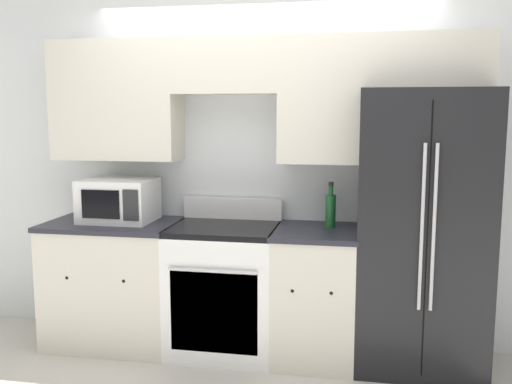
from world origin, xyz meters
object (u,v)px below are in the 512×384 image
object	(u,v)px
microwave	(119,200)
bottle	(330,209)
oven_range	(224,288)
refrigerator	(421,230)

from	to	relation	value
microwave	bottle	xyz separation A→B (m)	(1.55, 0.06, -0.03)
microwave	bottle	bearing A→B (deg)	2.25
oven_range	refrigerator	world-z (taller)	refrigerator
refrigerator	microwave	bearing A→B (deg)	-179.70
bottle	microwave	bearing A→B (deg)	-177.75
oven_range	bottle	bearing A→B (deg)	7.77
oven_range	bottle	xyz separation A→B (m)	(0.74, 0.10, 0.58)
microwave	oven_range	bearing A→B (deg)	-2.87
bottle	oven_range	bearing A→B (deg)	-172.23
refrigerator	microwave	distance (m)	2.17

